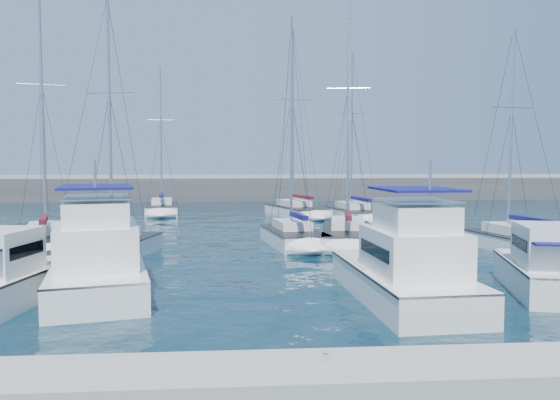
{
  "coord_description": "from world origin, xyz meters",
  "views": [
    {
      "loc": [
        -1.95,
        -23.02,
        5.21
      ],
      "look_at": [
        0.45,
        8.48,
        3.0
      ],
      "focal_mm": 35.0,
      "sensor_mm": 36.0,
      "label": 1
    }
  ],
  "objects": [
    {
      "name": "motor_yacht_stbd_outer",
      "position": [
        9.99,
        -2.57,
        0.94
      ],
      "size": [
        3.87,
        6.63,
        3.2
      ],
      "rotation": [
        0.0,
        0.0,
        -0.26
      ],
      "color": "silver",
      "rests_on": "ground"
    },
    {
      "name": "sailboat_mid_c",
      "position": [
        1.48,
        10.76,
        0.54
      ],
      "size": [
        4.03,
        7.28,
        14.61
      ],
      "rotation": [
        0.0,
        0.0,
        0.16
      ],
      "color": "silver",
      "rests_on": "ground"
    },
    {
      "name": "sailboat_mid_b",
      "position": [
        -9.0,
        6.2,
        0.51
      ],
      "size": [
        4.91,
        9.59,
        14.23
      ],
      "rotation": [
        0.0,
        0.0,
        -0.21
      ],
      "color": "silver",
      "rests_on": "ground"
    },
    {
      "name": "sailboat_mid_a",
      "position": [
        -13.38,
        10.02,
        0.54
      ],
      "size": [
        5.14,
        8.34,
        15.7
      ],
      "rotation": [
        0.0,
        0.0,
        0.29
      ],
      "color": "silver",
      "rests_on": "ground"
    },
    {
      "name": "sailboat_mid_e",
      "position": [
        14.29,
        7.68,
        0.52
      ],
      "size": [
        4.23,
        7.36,
        13.42
      ],
      "rotation": [
        0.0,
        0.0,
        0.18
      ],
      "color": "silver",
      "rests_on": "ground"
    },
    {
      "name": "ground",
      "position": [
        0.0,
        0.0,
        0.0
      ],
      "size": [
        220.0,
        220.0,
        0.0
      ],
      "primitive_type": "plane",
      "color": "black",
      "rests_on": "ground"
    },
    {
      "name": "sailboat_back_a",
      "position": [
        -9.62,
        32.16,
        0.53
      ],
      "size": [
        3.99,
        8.28,
        15.08
      ],
      "rotation": [
        0.0,
        0.0,
        0.12
      ],
      "color": "silver",
      "rests_on": "ground"
    },
    {
      "name": "sailboat_mid_d",
      "position": [
        5.01,
        11.29,
        0.52
      ],
      "size": [
        4.75,
        9.64,
        15.98
      ],
      "rotation": [
        0.0,
        0.0,
        -0.18
      ],
      "color": "silver",
      "rests_on": "ground"
    },
    {
      "name": "sailboat_back_c",
      "position": [
        8.53,
        25.54,
        0.53
      ],
      "size": [
        4.53,
        9.15,
        15.45
      ],
      "rotation": [
        0.0,
        0.0,
        0.17
      ],
      "color": "silver",
      "rests_on": "ground"
    },
    {
      "name": "motor_yacht_port_inner",
      "position": [
        -7.67,
        -0.49,
        1.13
      ],
      "size": [
        5.83,
        11.14,
        4.69
      ],
      "rotation": [
        0.0,
        0.0,
        0.23
      ],
      "color": "silver",
      "rests_on": "ground"
    },
    {
      "name": "motor_yacht_stbd_inner",
      "position": [
        4.24,
        -3.43,
        1.13
      ],
      "size": [
        3.91,
        8.77,
        4.69
      ],
      "rotation": [
        0.0,
        0.0,
        0.06
      ],
      "color": "silver",
      "rests_on": "ground"
    },
    {
      "name": "dock",
      "position": [
        0.0,
        -11.0,
        0.3
      ],
      "size": [
        40.0,
        2.2,
        0.6
      ],
      "primitive_type": "cube",
      "color": "gray",
      "rests_on": "ground"
    },
    {
      "name": "motor_yacht_port_outer",
      "position": [
        -10.4,
        -2.55,
        0.94
      ],
      "size": [
        3.38,
        6.06,
        3.2
      ],
      "rotation": [
        0.0,
        0.0,
        -0.17
      ],
      "color": "silver",
      "rests_on": "ground"
    },
    {
      "name": "dock_cleat_centre",
      "position": [
        0.0,
        -11.0,
        0.72
      ],
      "size": [
        0.16,
        0.16,
        0.25
      ],
      "primitive_type": "cylinder",
      "color": "silver",
      "rests_on": "dock"
    },
    {
      "name": "breakwater",
      "position": [
        0.0,
        52.0,
        1.05
      ],
      "size": [
        160.0,
        6.0,
        4.45
      ],
      "color": "#424244",
      "rests_on": "ground"
    },
    {
      "name": "sailboat_back_b",
      "position": [
        3.59,
        28.86,
        0.56
      ],
      "size": [
        5.8,
        9.24,
        18.12
      ],
      "rotation": [
        0.0,
        0.0,
        0.33
      ],
      "color": "silver",
      "rests_on": "ground"
    }
  ]
}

